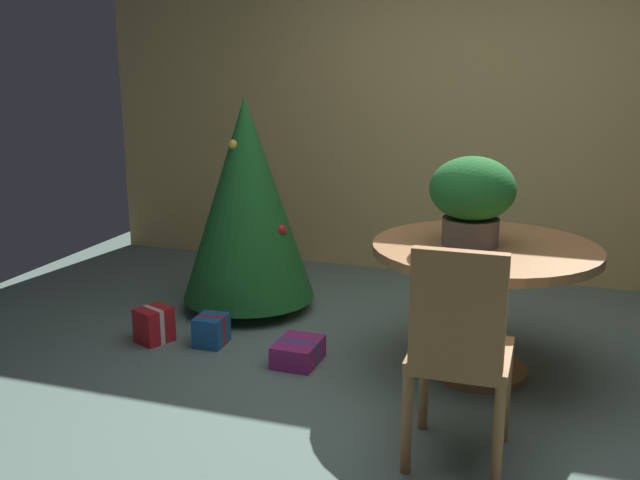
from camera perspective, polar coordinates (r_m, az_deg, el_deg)
ground_plane at (r=3.69m, az=7.32°, el=-12.23°), size 6.60×6.60×0.00m
back_wall_panel at (r=5.49m, az=12.31°, el=10.43°), size 6.00×0.10×2.60m
round_dining_table at (r=3.81m, az=12.92°, el=-3.07°), size 1.16×1.16×0.71m
flower_vase at (r=3.69m, az=12.01°, el=3.50°), size 0.43×0.43×0.45m
wooden_chair_near at (r=2.92m, az=11.02°, el=-8.36°), size 0.40×0.42×0.95m
holiday_tree at (r=4.67m, az=-5.84°, el=3.23°), size 0.87×0.87×1.41m
gift_box_red at (r=4.38m, az=-13.08°, el=-6.61°), size 0.23×0.24×0.21m
gift_box_purple at (r=4.00m, az=-1.76°, el=-8.91°), size 0.23×0.30×0.13m
gift_box_blue at (r=4.28m, az=-8.65°, el=-7.13°), size 0.17×0.20×0.18m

